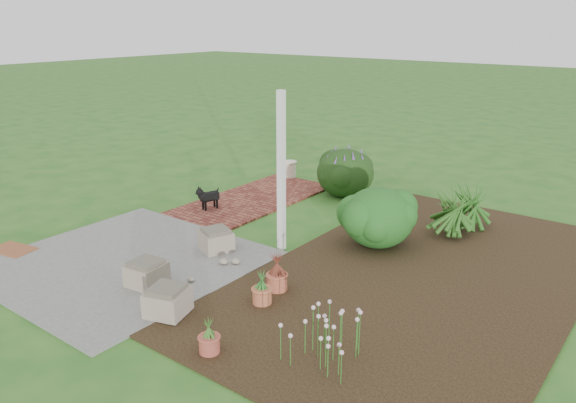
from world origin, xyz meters
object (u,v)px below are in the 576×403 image
Objects in this scene: black_dog at (208,196)px; cream_ceramic_urn at (290,169)px; evergreen_shrub at (378,216)px; stone_trough_near at (168,302)px.

black_dog reaches higher than cream_ceramic_urn.
cream_ceramic_urn is at bearing 146.33° from evergreen_shrub.
cream_ceramic_urn is (-0.13, 2.76, -0.08)m from black_dog.
black_dog is 2.76m from cream_ceramic_urn.
stone_trough_near is 6.41m from cream_ceramic_urn.
stone_trough_near is 1.29× the size of cream_ceramic_urn.
cream_ceramic_urn is at bearing 113.55° from stone_trough_near.
stone_trough_near is 3.95m from black_dog.
evergreen_shrub reaches higher than stone_trough_near.
cream_ceramic_urn is (-2.56, 5.88, 0.03)m from stone_trough_near.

